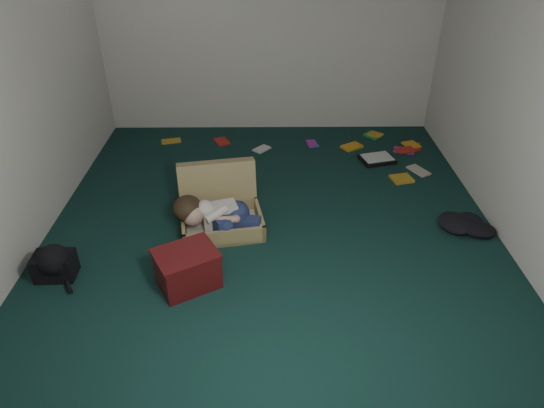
{
  "coord_description": "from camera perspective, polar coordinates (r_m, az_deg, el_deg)",
  "views": [
    {
      "loc": [
        -0.04,
        -3.58,
        2.54
      ],
      "look_at": [
        0.0,
        -0.15,
        0.35
      ],
      "focal_mm": 32.0,
      "sensor_mm": 36.0,
      "label": 1
    }
  ],
  "objects": [
    {
      "name": "maroon_bin",
      "position": [
        3.75,
        -9.93,
        -7.48
      ],
      "size": [
        0.56,
        0.53,
        0.31
      ],
      "rotation": [
        0.0,
        0.0,
        0.51
      ],
      "color": "#4C0F10",
      "rests_on": "floor"
    },
    {
      "name": "wall_front",
      "position": [
        1.82,
        0.71,
        -10.52
      ],
      "size": [
        4.5,
        0.0,
        4.5
      ],
      "primitive_type": "plane",
      "rotation": [
        -1.57,
        0.0,
        0.0
      ],
      "color": "white",
      "rests_on": "ground"
    },
    {
      "name": "wall_left",
      "position": [
        4.27,
        -28.64,
        11.76
      ],
      "size": [
        0.0,
        4.5,
        4.5
      ],
      "primitive_type": "plane",
      "rotation": [
        1.57,
        0.0,
        1.57
      ],
      "color": "white",
      "rests_on": "ground"
    },
    {
      "name": "floor",
      "position": [
        4.39,
        -0.02,
        -2.79
      ],
      "size": [
        4.5,
        4.5,
        0.0
      ],
      "primitive_type": "plane",
      "color": "#0F2C28",
      "rests_on": "ground"
    },
    {
      "name": "paper_tray",
      "position": [
        5.62,
        12.26,
        5.21
      ],
      "size": [
        0.42,
        0.36,
        0.05
      ],
      "rotation": [
        0.0,
        0.0,
        0.26
      ],
      "color": "black",
      "rests_on": "floor"
    },
    {
      "name": "book_scatter",
      "position": [
        5.78,
        6.93,
        6.36
      ],
      "size": [
        3.13,
        1.3,
        0.02
      ],
      "color": "gold",
      "rests_on": "floor"
    },
    {
      "name": "wall_back",
      "position": [
        5.96,
        -0.26,
        20.58
      ],
      "size": [
        4.5,
        0.0,
        4.5
      ],
      "primitive_type": "plane",
      "rotation": [
        1.57,
        0.0,
        0.0
      ],
      "color": "white",
      "rests_on": "ground"
    },
    {
      "name": "person",
      "position": [
        4.23,
        -6.58,
        -1.26
      ],
      "size": [
        0.79,
        0.38,
        0.32
      ],
      "rotation": [
        0.0,
        0.0,
        0.18
      ],
      "color": "silver",
      "rests_on": "suitcase"
    },
    {
      "name": "wall_right",
      "position": [
        4.3,
        28.37,
        11.98
      ],
      "size": [
        0.0,
        4.5,
        4.5
      ],
      "primitive_type": "plane",
      "rotation": [
        1.57,
        0.0,
        -1.57
      ],
      "color": "white",
      "rests_on": "ground"
    },
    {
      "name": "suitcase",
      "position": [
        4.41,
        -6.12,
        -0.39
      ],
      "size": [
        0.82,
        0.8,
        0.52
      ],
      "rotation": [
        0.0,
        0.0,
        0.18
      ],
      "color": "tan",
      "rests_on": "floor"
    },
    {
      "name": "clothing_pile",
      "position": [
        4.67,
        21.36,
        -1.9
      ],
      "size": [
        0.56,
        0.52,
        0.14
      ],
      "primitive_type": null,
      "rotation": [
        0.0,
        0.0,
        0.42
      ],
      "color": "black",
      "rests_on": "floor"
    },
    {
      "name": "backpack",
      "position": [
        4.16,
        -24.22,
        -6.55
      ],
      "size": [
        0.38,
        0.31,
        0.23
      ],
      "primitive_type": null,
      "rotation": [
        0.0,
        0.0,
        0.02
      ],
      "color": "black",
      "rests_on": "floor"
    }
  ]
}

